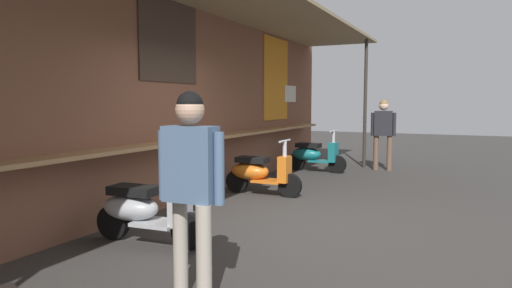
{
  "coord_description": "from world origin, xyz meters",
  "views": [
    {
      "loc": [
        -5.54,
        -2.26,
        1.59
      ],
      "look_at": [
        1.71,
        1.22,
        0.86
      ],
      "focal_mm": 32.04,
      "sensor_mm": 36.0,
      "label": 1
    }
  ],
  "objects": [
    {
      "name": "market_stall_facade",
      "position": [
        0.01,
        1.9,
        1.82
      ],
      "size": [
        13.43,
        2.09,
        3.33
      ],
      "color": "brown",
      "rests_on": "ground_plane"
    },
    {
      "name": "shopper_passing",
      "position": [
        -2.62,
        -0.3,
        1.04
      ],
      "size": [
        0.27,
        0.57,
        1.68
      ],
      "rotation": [
        0.0,
        0.0,
        3.2
      ],
      "color": "#ADA393",
      "rests_on": "ground_plane"
    },
    {
      "name": "scooter_orange",
      "position": [
        1.52,
        1.08,
        0.39
      ],
      "size": [
        0.46,
        1.4,
        0.97
      ],
      "rotation": [
        0.0,
        0.0,
        -1.56
      ],
      "color": "orange",
      "rests_on": "ground_plane"
    },
    {
      "name": "scooter_teal",
      "position": [
        4.47,
        1.08,
        0.39
      ],
      "size": [
        0.47,
        1.4,
        0.97
      ],
      "rotation": [
        0.0,
        0.0,
        -1.62
      ],
      "color": "#197075",
      "rests_on": "ground_plane"
    },
    {
      "name": "ground_plane",
      "position": [
        0.0,
        0.0,
        0.0
      ],
      "size": [
        37.59,
        37.59,
        0.0
      ],
      "primitive_type": "plane",
      "color": "#383533"
    },
    {
      "name": "scooter_silver",
      "position": [
        -1.53,
        1.08,
        0.39
      ],
      "size": [
        0.5,
        1.4,
        0.97
      ],
      "rotation": [
        0.0,
        0.0,
        -1.5
      ],
      "color": "#B2B5BA",
      "rests_on": "ground_plane"
    },
    {
      "name": "shopper_browsing",
      "position": [
        5.34,
        -0.33,
        1.02
      ],
      "size": [
        0.26,
        0.56,
        1.66
      ],
      "rotation": [
        0.0,
        0.0,
        0.15
      ],
      "color": "brown",
      "rests_on": "ground_plane"
    }
  ]
}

